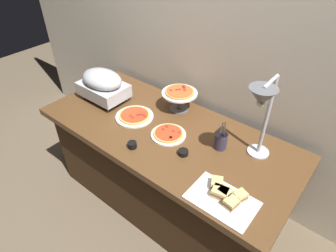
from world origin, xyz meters
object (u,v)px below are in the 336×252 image
object	(u,v)px
pizza_plate_raised_stand	(180,94)
utensil_holder	(221,141)
heat_lamp	(262,104)
sandwich_platter	(224,196)
pizza_plate_center	(168,134)
sauce_cup_far	(132,145)
chafing_dish	(103,84)
pizza_plate_front	(135,116)
sauce_cup_near	(183,152)

from	to	relation	value
pizza_plate_raised_stand	utensil_holder	bearing A→B (deg)	-21.56
heat_lamp	sandwich_platter	distance (m)	0.53
pizza_plate_center	heat_lamp	bearing A→B (deg)	9.25
pizza_plate_raised_stand	sauce_cup_far	distance (m)	0.57
utensil_holder	pizza_plate_raised_stand	bearing A→B (deg)	158.44
chafing_dish	pizza_plate_center	world-z (taller)	chafing_dish
sauce_cup_far	utensil_holder	bearing A→B (deg)	38.81
pizza_plate_front	sauce_cup_near	bearing A→B (deg)	-10.40
pizza_plate_front	sauce_cup_near	distance (m)	0.54
pizza_plate_raised_stand	sauce_cup_near	bearing A→B (deg)	-49.90
chafing_dish	heat_lamp	world-z (taller)	heat_lamp
chafing_dish	utensil_holder	size ratio (longest dim) A/B	1.69
pizza_plate_center	sandwich_platter	world-z (taller)	sandwich_platter
sauce_cup_far	pizza_plate_center	bearing A→B (deg)	66.65
heat_lamp	sandwich_platter	size ratio (longest dim) A/B	1.54
sandwich_platter	sauce_cup_far	bearing A→B (deg)	-179.00
pizza_plate_front	utensil_holder	xyz separation A→B (m)	(0.68, 0.11, 0.05)
heat_lamp	pizza_plate_center	world-z (taller)	heat_lamp
heat_lamp	sandwich_platter	bearing A→B (deg)	-86.85
pizza_plate_raised_stand	sandwich_platter	bearing A→B (deg)	-37.02
sandwich_platter	pizza_plate_front	bearing A→B (deg)	165.15
pizza_plate_front	pizza_plate_raised_stand	world-z (taller)	pizza_plate_raised_stand
pizza_plate_front	sauce_cup_far	world-z (taller)	sauce_cup_far
heat_lamp	utensil_holder	xyz separation A→B (m)	(-0.22, 0.02, -0.38)
pizza_plate_front	sandwich_platter	size ratio (longest dim) A/B	0.78
pizza_plate_front	sauce_cup_far	distance (m)	0.34
pizza_plate_center	sauce_cup_near	xyz separation A→B (m)	(0.20, -0.09, 0.00)
pizza_plate_center	utensil_holder	size ratio (longest dim) A/B	1.06
sandwich_platter	utensil_holder	distance (m)	0.43
chafing_dish	utensil_holder	distance (m)	1.06
pizza_plate_front	sauce_cup_far	size ratio (longest dim) A/B	4.69
chafing_dish	heat_lamp	bearing A→B (deg)	2.43
sandwich_platter	sauce_cup_far	world-z (taller)	sandwich_platter
utensil_holder	chafing_dish	bearing A→B (deg)	-175.77
pizza_plate_raised_stand	sandwich_platter	size ratio (longest dim) A/B	0.74
chafing_dish	sandwich_platter	distance (m)	1.32
pizza_plate_front	pizza_plate_center	xyz separation A→B (m)	(0.34, -0.01, 0.00)
chafing_dish	pizza_plate_center	bearing A→B (deg)	-3.04
sauce_cup_near	pizza_plate_center	bearing A→B (deg)	155.06
sauce_cup_far	pizza_plate_raised_stand	bearing A→B (deg)	93.39
pizza_plate_front	pizza_plate_raised_stand	xyz separation A→B (m)	(0.20, 0.30, 0.12)
sandwich_platter	sauce_cup_near	world-z (taller)	sandwich_platter
pizza_plate_front	heat_lamp	bearing A→B (deg)	5.40
pizza_plate_raised_stand	heat_lamp	bearing A→B (deg)	-17.06
chafing_dish	heat_lamp	xyz separation A→B (m)	(1.27, 0.05, 0.30)
pizza_plate_raised_stand	sauce_cup_near	world-z (taller)	pizza_plate_raised_stand
chafing_dish	pizza_plate_front	distance (m)	0.40
chafing_dish	utensil_holder	bearing A→B (deg)	4.23
heat_lamp	pizza_plate_front	size ratio (longest dim) A/B	1.98
sandwich_platter	pizza_plate_center	bearing A→B (deg)	157.86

